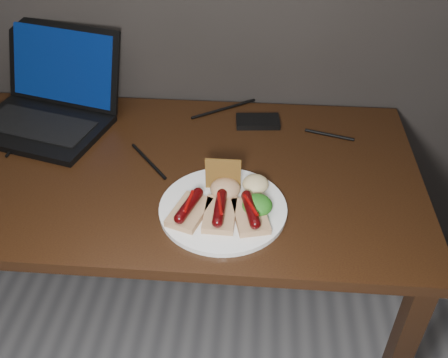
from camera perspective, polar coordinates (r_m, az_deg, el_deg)
desk at (r=1.37m, az=-8.23°, el=-1.52°), size 1.40×0.70×0.75m
laptop at (r=1.55m, az=-19.50°, el=8.07°), size 0.44×0.42×0.25m
hard_drive at (r=1.47m, az=3.88°, el=6.58°), size 0.13×0.08×0.02m
desk_cables at (r=1.43m, az=-5.90°, el=5.29°), size 0.94×0.42×0.01m
plate at (r=1.16m, az=-0.12°, el=-3.38°), size 0.31×0.31×0.01m
bread_sausage_left at (r=1.13m, az=-4.00°, el=-3.45°), size 0.10×0.13×0.04m
bread_sausage_center at (r=1.12m, az=-0.48°, el=-3.74°), size 0.07×0.12×0.04m
bread_sausage_right at (r=1.12m, az=3.05°, el=-3.92°), size 0.10×0.13×0.04m
crispbread at (r=1.19m, az=-0.10°, el=0.56°), size 0.09×0.01×0.08m
salad_greens at (r=1.14m, az=3.82°, el=-2.99°), size 0.07×0.07×0.04m
salsa_mound at (r=1.18m, az=0.14°, el=-1.12°), size 0.07×0.07×0.04m
coleslaw_mound at (r=1.20m, az=3.62°, el=-0.56°), size 0.06×0.06×0.04m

